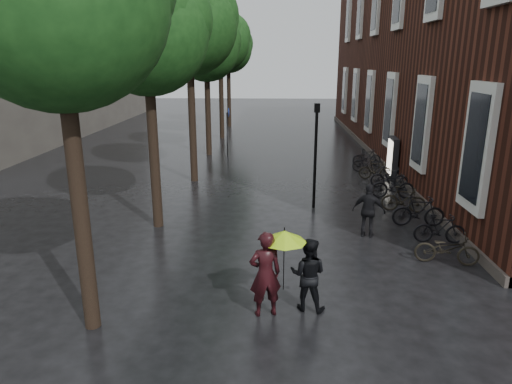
{
  "coord_description": "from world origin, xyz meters",
  "views": [
    {
      "loc": [
        -0.26,
        -7.25,
        5.36
      ],
      "look_at": [
        -0.77,
        5.78,
        1.57
      ],
      "focal_mm": 32.0,
      "sensor_mm": 36.0,
      "label": 1
    }
  ],
  "objects_px": {
    "pedestrian_walking": "(369,211)",
    "parked_bicycles": "(397,190)",
    "person_black": "(308,274)",
    "ad_lightbox": "(392,158)",
    "lamp_post": "(316,146)",
    "person_burgundy": "(265,274)"
  },
  "relations": [
    {
      "from": "person_burgundy",
      "to": "parked_bicycles",
      "type": "bearing_deg",
      "value": -135.35
    },
    {
      "from": "pedestrian_walking",
      "to": "ad_lightbox",
      "type": "distance_m",
      "value": 8.02
    },
    {
      "from": "person_burgundy",
      "to": "lamp_post",
      "type": "distance_m",
      "value": 7.9
    },
    {
      "from": "pedestrian_walking",
      "to": "person_burgundy",
      "type": "bearing_deg",
      "value": 76.02
    },
    {
      "from": "person_black",
      "to": "ad_lightbox",
      "type": "height_order",
      "value": "ad_lightbox"
    },
    {
      "from": "ad_lightbox",
      "to": "lamp_post",
      "type": "bearing_deg",
      "value": -126.87
    },
    {
      "from": "person_burgundy",
      "to": "person_black",
      "type": "distance_m",
      "value": 0.98
    },
    {
      "from": "person_black",
      "to": "parked_bicycles",
      "type": "relative_size",
      "value": 0.13
    },
    {
      "from": "pedestrian_walking",
      "to": "ad_lightbox",
      "type": "bearing_deg",
      "value": -89.18
    },
    {
      "from": "person_burgundy",
      "to": "pedestrian_walking",
      "type": "relative_size",
      "value": 1.12
    },
    {
      "from": "person_black",
      "to": "ad_lightbox",
      "type": "distance_m",
      "value": 12.94
    },
    {
      "from": "pedestrian_walking",
      "to": "parked_bicycles",
      "type": "distance_m",
      "value": 4.2
    },
    {
      "from": "person_burgundy",
      "to": "parked_bicycles",
      "type": "distance_m",
      "value": 9.83
    },
    {
      "from": "person_burgundy",
      "to": "lamp_post",
      "type": "relative_size",
      "value": 0.5
    },
    {
      "from": "lamp_post",
      "to": "pedestrian_walking",
      "type": "bearing_deg",
      "value": -63.35
    },
    {
      "from": "person_burgundy",
      "to": "person_black",
      "type": "relative_size",
      "value": 1.15
    },
    {
      "from": "lamp_post",
      "to": "parked_bicycles",
      "type": "bearing_deg",
      "value": 14.62
    },
    {
      "from": "person_burgundy",
      "to": "ad_lightbox",
      "type": "bearing_deg",
      "value": -129.78
    },
    {
      "from": "pedestrian_walking",
      "to": "parked_bicycles",
      "type": "bearing_deg",
      "value": -96.64
    },
    {
      "from": "person_black",
      "to": "pedestrian_walking",
      "type": "bearing_deg",
      "value": -102.23
    },
    {
      "from": "person_black",
      "to": "ad_lightbox",
      "type": "relative_size",
      "value": 0.87
    },
    {
      "from": "pedestrian_walking",
      "to": "lamp_post",
      "type": "bearing_deg",
      "value": -43.71
    }
  ]
}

